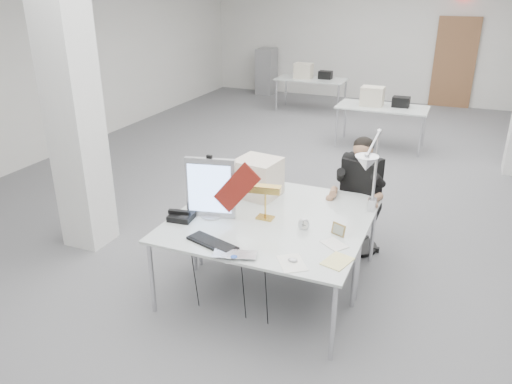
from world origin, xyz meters
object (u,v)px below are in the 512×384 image
at_px(beige_monitor, 258,177).
at_px(monitor, 211,188).
at_px(office_chair, 359,207).
at_px(seated_person, 361,177).
at_px(desk_phone, 181,217).
at_px(laptop, 234,258).
at_px(bankers_lamp, 265,203).
at_px(architect_lamp, 371,175).
at_px(desk_main, 254,239).

bearing_deg(beige_monitor, monitor, -100.15).
height_order(office_chair, seated_person, seated_person).
bearing_deg(desk_phone, laptop, -38.05).
bearing_deg(bankers_lamp, seated_person, 48.12).
bearing_deg(monitor, desk_phone, -155.04).
height_order(seated_person, beige_monitor, seated_person).
bearing_deg(architect_lamp, bankers_lamp, -164.89).
distance_m(seated_person, beige_monitor, 1.12).
bearing_deg(beige_monitor, architect_lamp, 0.22).
bearing_deg(beige_monitor, office_chair, 41.16).
bearing_deg(office_chair, desk_main, -95.61).
xyz_separation_m(seated_person, architect_lamp, (0.22, -0.74, 0.31)).
distance_m(desk_phone, architect_lamp, 1.80).
bearing_deg(laptop, architect_lamp, 36.06).
bearing_deg(bankers_lamp, office_chair, 49.29).
bearing_deg(office_chair, monitor, -115.73).
bearing_deg(office_chair, desk_phone, -117.18).
relative_size(desk_phone, architect_lamp, 0.24).
height_order(desk_main, beige_monitor, beige_monitor).
height_order(desk_main, office_chair, office_chair).
bearing_deg(bankers_lamp, architect_lamp, 10.70).
bearing_deg(desk_main, monitor, 156.01).
relative_size(laptop, bankers_lamp, 1.10).
bearing_deg(bankers_lamp, monitor, -172.16).
bearing_deg(office_chair, architect_lamp, -57.37).
height_order(seated_person, monitor, seated_person).
height_order(office_chair, architect_lamp, architect_lamp).
xyz_separation_m(desk_main, bankers_lamp, (-0.05, 0.39, 0.18)).
relative_size(monitor, laptop, 1.64).
relative_size(office_chair, bankers_lamp, 3.20).
bearing_deg(desk_main, bankers_lamp, 97.15).
bearing_deg(architect_lamp, seated_person, 101.65).
relative_size(seated_person, architect_lamp, 1.00).
height_order(seated_person, bankers_lamp, seated_person).
xyz_separation_m(seated_person, bankers_lamp, (-0.68, -1.07, 0.02)).
xyz_separation_m(office_chair, laptop, (-0.63, -1.93, 0.25)).
height_order(desk_main, architect_lamp, architect_lamp).
distance_m(seated_person, monitor, 1.70).
distance_m(desk_main, seated_person, 1.60).
distance_m(monitor, architect_lamp, 1.48).
height_order(laptop, beige_monitor, beige_monitor).
bearing_deg(laptop, desk_phone, 130.76).
relative_size(bankers_lamp, beige_monitor, 0.78).
relative_size(desk_main, bankers_lamp, 5.51).
xyz_separation_m(bankers_lamp, desk_phone, (-0.72, -0.33, -0.14)).
relative_size(bankers_lamp, architect_lamp, 0.36).
bearing_deg(laptop, monitor, 112.31).
distance_m(monitor, laptop, 0.90).
relative_size(laptop, desk_phone, 1.64).
height_order(monitor, bankers_lamp, monitor).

